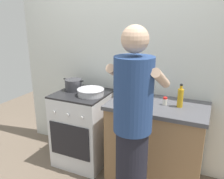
{
  "coord_description": "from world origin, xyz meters",
  "views": [
    {
      "loc": [
        1.05,
        -2.06,
        1.75
      ],
      "look_at": [
        0.05,
        0.12,
        1.0
      ],
      "focal_mm": 37.28,
      "sensor_mm": 36.0,
      "label": 1
    }
  ],
  "objects": [
    {
      "name": "ground",
      "position": [
        0.0,
        0.0,
        0.0
      ],
      "size": [
        6.0,
        6.0,
        0.0
      ],
      "primitive_type": "plane",
      "color": "#6B5B4C"
    },
    {
      "name": "stove_range",
      "position": [
        -0.35,
        0.15,
        0.45
      ],
      "size": [
        0.6,
        0.62,
        0.9
      ],
      "color": "silver",
      "rests_on": "ground"
    },
    {
      "name": "oil_bottle",
      "position": [
        0.76,
        0.16,
        1.0
      ],
      "size": [
        0.06,
        0.06,
        0.24
      ],
      "color": "gold",
      "rests_on": "countertop"
    },
    {
      "name": "person",
      "position": [
        0.51,
        -0.49,
        0.86
      ],
      "size": [
        0.41,
        0.5,
        1.7
      ],
      "color": "black",
      "rests_on": "ground"
    },
    {
      "name": "utensil_crock",
      "position": [
        0.33,
        0.3,
        0.99
      ],
      "size": [
        0.1,
        0.1,
        0.33
      ],
      "color": "silver",
      "rests_on": "countertop"
    },
    {
      "name": "pot",
      "position": [
        -0.49,
        0.19,
        0.97
      ],
      "size": [
        0.27,
        0.2,
        0.14
      ],
      "color": "#38383D",
      "rests_on": "stove_range"
    },
    {
      "name": "spice_bottle",
      "position": [
        0.62,
        0.16,
        0.94
      ],
      "size": [
        0.04,
        0.04,
        0.08
      ],
      "color": "silver",
      "rests_on": "countertop"
    },
    {
      "name": "mixing_bowl",
      "position": [
        -0.21,
        0.11,
        0.94
      ],
      "size": [
        0.31,
        0.31,
        0.08
      ],
      "color": "#B7B7BC",
      "rests_on": "stove_range"
    },
    {
      "name": "back_wall",
      "position": [
        0.2,
        0.5,
        1.25
      ],
      "size": [
        3.2,
        0.1,
        2.5
      ],
      "color": "silver",
      "rests_on": "ground"
    },
    {
      "name": "countertop",
      "position": [
        0.55,
        0.15,
        0.45
      ],
      "size": [
        1.0,
        0.6,
        0.9
      ],
      "color": "#99724C",
      "rests_on": "ground"
    }
  ]
}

